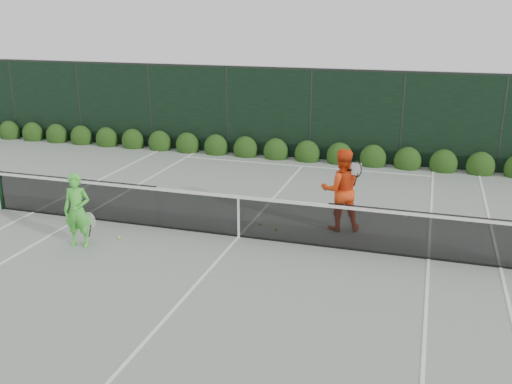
% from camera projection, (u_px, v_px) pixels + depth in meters
% --- Properties ---
extents(ground, '(80.00, 80.00, 0.00)m').
position_uv_depth(ground, '(239.00, 237.00, 12.83)').
color(ground, gray).
rests_on(ground, ground).
extents(tennis_net, '(12.90, 0.10, 1.07)m').
position_uv_depth(tennis_net, '(238.00, 215.00, 12.68)').
color(tennis_net, black).
rests_on(tennis_net, ground).
extents(player_woman, '(0.67, 0.48, 1.61)m').
position_uv_depth(player_woman, '(77.00, 210.00, 12.13)').
color(player_woman, '#4ED03D').
rests_on(player_woman, ground).
extents(player_man, '(1.12, 0.99, 1.92)m').
position_uv_depth(player_man, '(341.00, 190.00, 13.02)').
color(player_man, '#EE4314').
rests_on(player_man, ground).
extents(court_lines, '(11.03, 23.83, 0.01)m').
position_uv_depth(court_lines, '(239.00, 237.00, 12.83)').
color(court_lines, white).
rests_on(court_lines, ground).
extents(windscreen_fence, '(32.00, 21.07, 3.06)m').
position_uv_depth(windscreen_fence, '(188.00, 212.00, 9.91)').
color(windscreen_fence, black).
rests_on(windscreen_fence, ground).
extents(hedge_row, '(31.66, 0.65, 0.94)m').
position_uv_depth(hedge_row, '(307.00, 154.00, 19.27)').
color(hedge_row, '#15320D').
rests_on(hedge_row, ground).
extents(tennis_balls, '(3.29, 1.80, 0.07)m').
position_uv_depth(tennis_balls, '(220.00, 230.00, 13.14)').
color(tennis_balls, '#D3EB34').
rests_on(tennis_balls, ground).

